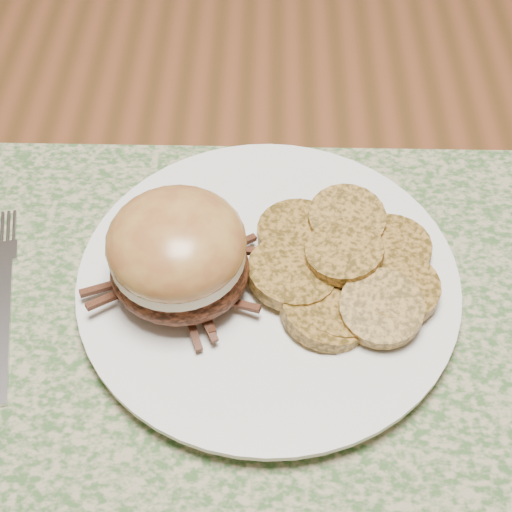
{
  "coord_description": "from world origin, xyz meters",
  "views": [
    {
      "loc": [
        0.01,
        -0.35,
        1.18
      ],
      "look_at": [
        -0.0,
        -0.04,
        0.79
      ],
      "focal_mm": 50.0,
      "sensor_mm": 36.0,
      "label": 1
    }
  ],
  "objects": [
    {
      "name": "dining_table",
      "position": [
        0.0,
        0.0,
        0.67
      ],
      "size": [
        1.5,
        0.9,
        0.75
      ],
      "color": "brown",
      "rests_on": "ground"
    },
    {
      "name": "pork_sandwich",
      "position": [
        -0.05,
        -0.05,
        0.81
      ],
      "size": [
        0.12,
        0.12,
        0.07
      ],
      "rotation": [
        0.0,
        0.0,
        -0.26
      ],
      "color": "black",
      "rests_on": "dinner_plate"
    },
    {
      "name": "dinner_plate",
      "position": [
        0.01,
        -0.04,
        0.76
      ],
      "size": [
        0.26,
        0.26,
        0.02
      ],
      "primitive_type": "cylinder",
      "color": "white",
      "rests_on": "placemat"
    },
    {
      "name": "placemat",
      "position": [
        -0.01,
        -0.05,
        0.75
      ],
      "size": [
        0.45,
        0.33,
        0.0
      ],
      "primitive_type": "cube",
      "color": "#3D6031",
      "rests_on": "dining_table"
    },
    {
      "name": "roasted_potatoes",
      "position": [
        0.06,
        -0.04,
        0.78
      ],
      "size": [
        0.15,
        0.16,
        0.03
      ],
      "color": "olive",
      "rests_on": "dinner_plate"
    },
    {
      "name": "fork",
      "position": [
        -0.19,
        -0.06,
        0.76
      ],
      "size": [
        0.05,
        0.17,
        0.0
      ],
      "rotation": [
        0.0,
        0.0,
        0.2
      ],
      "color": "#BABAC1",
      "rests_on": "placemat"
    }
  ]
}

